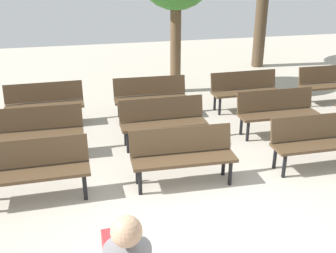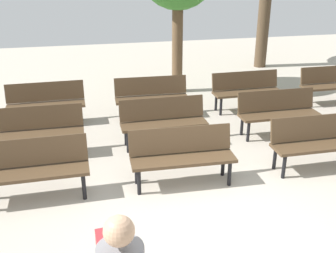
# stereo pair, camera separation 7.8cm
# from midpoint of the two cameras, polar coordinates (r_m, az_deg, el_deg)

# --- Properties ---
(ground_plane) EXTENTS (26.41, 26.41, 0.00)m
(ground_plane) POSITION_cam_midpoint_polar(r_m,az_deg,el_deg) (5.16, 6.93, -16.32)
(ground_plane) COLOR #B2A899
(bench_r0_c1) EXTENTS (1.60, 0.50, 0.87)m
(bench_r0_c1) POSITION_cam_midpoint_polar(r_m,az_deg,el_deg) (6.06, -18.49, -5.38)
(bench_r0_c1) COLOR #4C3823
(bench_r0_c1) RESTS_ON ground_plane
(bench_r0_c2) EXTENTS (1.62, 0.54, 0.87)m
(bench_r0_c2) POSITION_cam_midpoint_polar(r_m,az_deg,el_deg) (6.14, 2.37, -3.80)
(bench_r0_c2) COLOR #4C3823
(bench_r0_c2) RESTS_ON ground_plane
(bench_r0_c3) EXTENTS (1.60, 0.49, 0.87)m
(bench_r0_c3) POSITION_cam_midpoint_polar(r_m,az_deg,el_deg) (7.05, 20.93, -1.74)
(bench_r0_c3) COLOR #4C3823
(bench_r0_c3) RESTS_ON ground_plane
(bench_r1_c1) EXTENTS (1.61, 0.51, 0.87)m
(bench_r1_c1) POSITION_cam_midpoint_polar(r_m,az_deg,el_deg) (7.35, -17.89, -0.32)
(bench_r1_c1) COLOR #4C3823
(bench_r1_c1) RESTS_ON ground_plane
(bench_r1_c2) EXTENTS (1.60, 0.49, 0.87)m
(bench_r1_c2) POSITION_cam_midpoint_polar(r_m,az_deg,el_deg) (7.44, -0.39, 1.09)
(bench_r1_c2) COLOR #4C3823
(bench_r1_c2) RESTS_ON ground_plane
(bench_r1_c3) EXTENTS (1.60, 0.49, 0.87)m
(bench_r1_c3) POSITION_cam_midpoint_polar(r_m,az_deg,el_deg) (8.19, 15.67, 2.28)
(bench_r1_c3) COLOR #4C3823
(bench_r1_c3) RESTS_ON ground_plane
(bench_r2_c1) EXTENTS (1.61, 0.50, 0.87)m
(bench_r2_c1) POSITION_cam_midpoint_polar(r_m,az_deg,el_deg) (8.77, -16.79, 3.49)
(bench_r2_c1) COLOR #4C3823
(bench_r2_c1) RESTS_ON ground_plane
(bench_r2_c2) EXTENTS (1.62, 0.54, 0.87)m
(bench_r2_c2) POSITION_cam_midpoint_polar(r_m,az_deg,el_deg) (8.82, -2.11, 4.56)
(bench_r2_c2) COLOR #4C3823
(bench_r2_c2) RESTS_ON ground_plane
(bench_r2_c3) EXTENTS (1.61, 0.50, 0.87)m
(bench_r2_c3) POSITION_cam_midpoint_polar(r_m,az_deg,el_deg) (9.43, 11.38, 5.33)
(bench_r2_c3) COLOR #4C3823
(bench_r2_c3) RESTS_ON ground_plane
(bench_r2_c4) EXTENTS (1.60, 0.49, 0.87)m
(bench_r2_c4) POSITION_cam_midpoint_polar(r_m,az_deg,el_deg) (10.54, 22.65, 5.83)
(bench_r2_c4) COLOR #4C3823
(bench_r2_c4) RESTS_ON ground_plane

